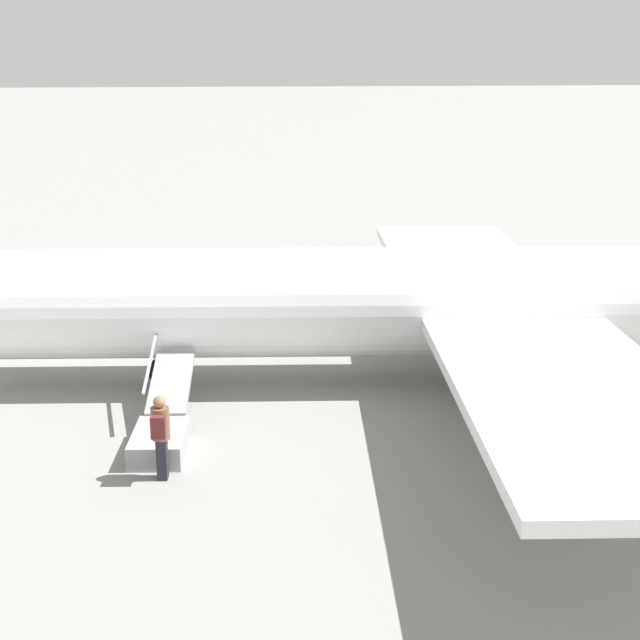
{
  "coord_description": "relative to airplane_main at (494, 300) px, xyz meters",
  "views": [
    {
      "loc": [
        6.9,
        20.9,
        7.92
      ],
      "look_at": [
        3.55,
        0.38,
        1.91
      ],
      "focal_mm": 50.0,
      "sensor_mm": 36.0,
      "label": 1
    }
  ],
  "objects": [
    {
      "name": "ground_plane",
      "position": [
        0.95,
        -0.13,
        -2.16
      ],
      "size": [
        600.0,
        600.0,
        0.0
      ],
      "primitive_type": "plane",
      "color": "gray"
    },
    {
      "name": "passenger",
      "position": [
        8.34,
        4.42,
        -1.15
      ],
      "size": [
        0.37,
        0.56,
        1.74
      ],
      "rotation": [
        0.0,
        0.0,
        -1.71
      ],
      "color": "#23232D",
      "rests_on": "ground"
    },
    {
      "name": "airplane_main",
      "position": [
        0.0,
        0.0,
        0.0
      ],
      "size": [
        29.78,
        22.54,
        7.2
      ],
      "rotation": [
        0.0,
        0.0,
        -0.14
      ],
      "color": "white",
      "rests_on": "ground"
    },
    {
      "name": "boarding_stairs",
      "position": [
        8.36,
        2.8,
        -1.77
      ],
      "size": [
        1.54,
        4.12,
        1.76
      ],
      "rotation": [
        0.0,
        0.0,
        -1.71
      ],
      "color": "#99999E",
      "rests_on": "ground"
    }
  ]
}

